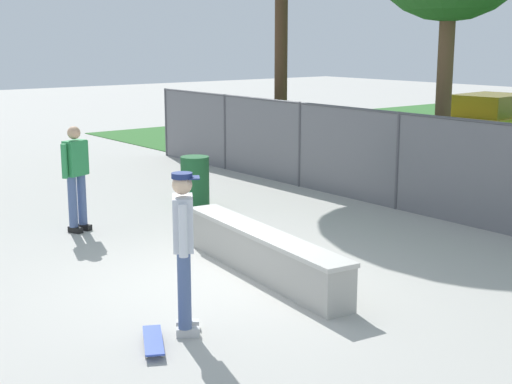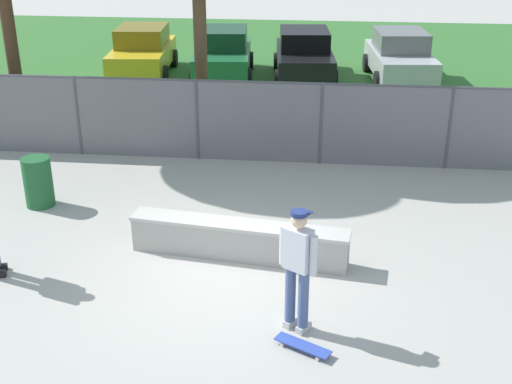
{
  "view_description": "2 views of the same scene",
  "coord_description": "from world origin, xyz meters",
  "px_view_note": "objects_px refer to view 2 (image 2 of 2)",
  "views": [
    {
      "loc": [
        7.83,
        -5.5,
        3.26
      ],
      "look_at": [
        -0.06,
        0.7,
        1.15
      ],
      "focal_mm": 51.33,
      "sensor_mm": 36.0,
      "label": 1
    },
    {
      "loc": [
        1.52,
        -9.15,
        5.52
      ],
      "look_at": [
        0.46,
        0.52,
        1.28
      ],
      "focal_mm": 46.45,
      "sensor_mm": 36.0,
      "label": 2
    }
  ],
  "objects_px": {
    "car_black": "(304,55)",
    "trash_bin": "(38,182)",
    "car_yellow": "(143,51)",
    "skateboard": "(303,346)",
    "car_green": "(223,53)",
    "car_silver": "(400,56)",
    "skateboarder": "(298,265)",
    "concrete_ledge": "(239,240)"
  },
  "relations": [
    {
      "from": "car_green",
      "to": "car_black",
      "type": "bearing_deg",
      "value": 2.18
    },
    {
      "from": "car_silver",
      "to": "trash_bin",
      "type": "distance_m",
      "value": 13.63
    },
    {
      "from": "concrete_ledge",
      "to": "car_green",
      "type": "xyz_separation_m",
      "value": [
        -2.21,
        12.47,
        0.52
      ]
    },
    {
      "from": "skateboard",
      "to": "car_black",
      "type": "bearing_deg",
      "value": 92.43
    },
    {
      "from": "car_black",
      "to": "trash_bin",
      "type": "relative_size",
      "value": 4.37
    },
    {
      "from": "skateboard",
      "to": "car_silver",
      "type": "height_order",
      "value": "car_silver"
    },
    {
      "from": "skateboard",
      "to": "car_yellow",
      "type": "height_order",
      "value": "car_yellow"
    },
    {
      "from": "concrete_ledge",
      "to": "car_green",
      "type": "height_order",
      "value": "car_green"
    },
    {
      "from": "skateboarder",
      "to": "car_black",
      "type": "bearing_deg",
      "value": 92.05
    },
    {
      "from": "car_green",
      "to": "car_silver",
      "type": "distance_m",
      "value": 5.97
    },
    {
      "from": "concrete_ledge",
      "to": "car_silver",
      "type": "relative_size",
      "value": 0.86
    },
    {
      "from": "car_black",
      "to": "car_silver",
      "type": "relative_size",
      "value": 1.0
    },
    {
      "from": "skateboarder",
      "to": "car_black",
      "type": "relative_size",
      "value": 0.42
    },
    {
      "from": "car_black",
      "to": "car_silver",
      "type": "bearing_deg",
      "value": 2.53
    },
    {
      "from": "concrete_ledge",
      "to": "trash_bin",
      "type": "height_order",
      "value": "trash_bin"
    },
    {
      "from": "car_yellow",
      "to": "skateboard",
      "type": "bearing_deg",
      "value": -67.5
    },
    {
      "from": "car_green",
      "to": "car_black",
      "type": "relative_size",
      "value": 1.0
    },
    {
      "from": "skateboard",
      "to": "car_silver",
      "type": "bearing_deg",
      "value": 80.42
    },
    {
      "from": "car_black",
      "to": "car_green",
      "type": "bearing_deg",
      "value": -177.82
    },
    {
      "from": "skateboarder",
      "to": "trash_bin",
      "type": "height_order",
      "value": "skateboarder"
    },
    {
      "from": "skateboard",
      "to": "car_green",
      "type": "distance_m",
      "value": 15.33
    },
    {
      "from": "car_black",
      "to": "trash_bin",
      "type": "distance_m",
      "value": 11.91
    },
    {
      "from": "car_green",
      "to": "trash_bin",
      "type": "height_order",
      "value": "car_green"
    },
    {
      "from": "car_silver",
      "to": "car_yellow",
      "type": "bearing_deg",
      "value": -179.0
    },
    {
      "from": "car_silver",
      "to": "car_black",
      "type": "bearing_deg",
      "value": -177.47
    },
    {
      "from": "car_yellow",
      "to": "trash_bin",
      "type": "relative_size",
      "value": 4.37
    },
    {
      "from": "skateboarder",
      "to": "car_yellow",
      "type": "distance_m",
      "value": 15.78
    },
    {
      "from": "skateboarder",
      "to": "car_green",
      "type": "relative_size",
      "value": 0.42
    },
    {
      "from": "skateboard",
      "to": "car_yellow",
      "type": "distance_m",
      "value": 16.28
    },
    {
      "from": "car_black",
      "to": "skateboarder",
      "type": "bearing_deg",
      "value": -87.95
    },
    {
      "from": "trash_bin",
      "to": "car_silver",
      "type": "bearing_deg",
      "value": 54.26
    },
    {
      "from": "trash_bin",
      "to": "skateboarder",
      "type": "bearing_deg",
      "value": -34.56
    },
    {
      "from": "car_green",
      "to": "trash_bin",
      "type": "xyz_separation_m",
      "value": [
        -2.0,
        -10.81,
        -0.34
      ]
    },
    {
      "from": "car_green",
      "to": "car_black",
      "type": "distance_m",
      "value": 2.76
    },
    {
      "from": "concrete_ledge",
      "to": "skateboard",
      "type": "xyz_separation_m",
      "value": [
        1.19,
        -2.46,
        -0.25
      ]
    },
    {
      "from": "skateboarder",
      "to": "trash_bin",
      "type": "xyz_separation_m",
      "value": [
        -5.28,
        3.64,
        -0.53
      ]
    },
    {
      "from": "car_silver",
      "to": "trash_bin",
      "type": "xyz_separation_m",
      "value": [
        -7.96,
        -11.06,
        -0.34
      ]
    },
    {
      "from": "skateboarder",
      "to": "skateboard",
      "type": "xyz_separation_m",
      "value": [
        0.11,
        -0.48,
        -0.96
      ]
    },
    {
      "from": "skateboarder",
      "to": "skateboard",
      "type": "bearing_deg",
      "value": -76.63
    },
    {
      "from": "skateboarder",
      "to": "car_yellow",
      "type": "xyz_separation_m",
      "value": [
        -6.11,
        14.54,
        -0.19
      ]
    },
    {
      "from": "car_yellow",
      "to": "car_black",
      "type": "distance_m",
      "value": 5.59
    },
    {
      "from": "car_silver",
      "to": "trash_bin",
      "type": "height_order",
      "value": "car_silver"
    }
  ]
}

